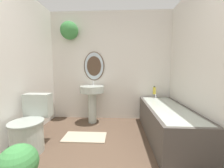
# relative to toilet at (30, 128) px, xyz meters

# --- Properties ---
(wall_back) EXTENTS (2.78, 0.38, 2.40)m
(wall_back) POSITION_rel_toilet_xyz_m (0.94, 1.33, 0.98)
(wall_back) COLOR silver
(wall_back) RESTS_ON ground_plane
(wall_left) EXTENTS (0.06, 2.71, 2.40)m
(wall_left) POSITION_rel_toilet_xyz_m (-0.31, 0.02, 0.89)
(wall_left) COLOR silver
(wall_left) RESTS_ON ground_plane
(wall_right) EXTENTS (0.06, 2.71, 2.40)m
(wall_right) POSITION_rel_toilet_xyz_m (2.41, 0.02, 0.89)
(wall_right) COLOR silver
(wall_right) RESTS_ON ground_plane
(toilet) EXTENTS (0.44, 0.59, 0.76)m
(toilet) POSITION_rel_toilet_xyz_m (0.00, 0.00, 0.00)
(toilet) COLOR #B2BCB2
(toilet) RESTS_ON ground_plane
(pedestal_sink) EXTENTS (0.50, 0.50, 0.89)m
(pedestal_sink) POSITION_rel_toilet_xyz_m (0.68, 1.03, 0.27)
(pedestal_sink) COLOR #B2BCB2
(pedestal_sink) RESTS_ON ground_plane
(bathtub) EXTENTS (0.64, 1.64, 0.60)m
(bathtub) POSITION_rel_toilet_xyz_m (2.04, 0.45, -0.04)
(bathtub) COLOR #4C4742
(bathtub) RESTS_ON ground_plane
(shampoo_bottle) EXTENTS (0.06, 0.06, 0.17)m
(shampoo_bottle) POSITION_rel_toilet_xyz_m (2.01, 1.19, 0.37)
(shampoo_bottle) COLOR gold
(shampoo_bottle) RESTS_ON bathtub
(potted_plant) EXTENTS (0.35, 0.35, 0.46)m
(potted_plant) POSITION_rel_toilet_xyz_m (0.34, -0.68, -0.06)
(potted_plant) COLOR #47474C
(potted_plant) RESTS_ON ground_plane
(bath_mat) EXTENTS (0.70, 0.35, 0.02)m
(bath_mat) POSITION_rel_toilet_xyz_m (0.68, 0.36, -0.30)
(bath_mat) COLOR #B7A88E
(bath_mat) RESTS_ON ground_plane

